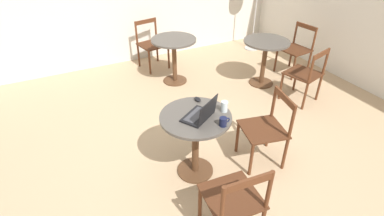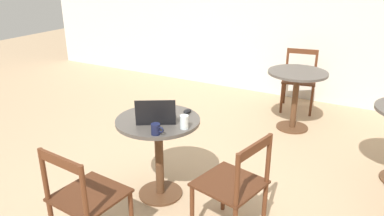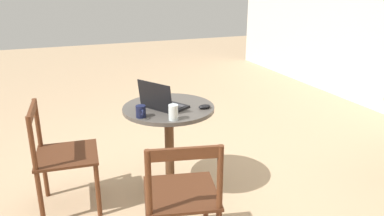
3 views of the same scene
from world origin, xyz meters
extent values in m
plane|color=tan|center=(0.00, 0.00, 0.00)|extent=(16.00, 16.00, 0.00)
cylinder|color=#51331E|center=(-0.13, -0.05, 0.01)|extent=(0.40, 0.40, 0.02)
cylinder|color=#51331E|center=(-0.13, -0.05, 0.37)|extent=(0.08, 0.08, 0.71)
cylinder|color=#4C4742|center=(-0.13, -0.05, 0.74)|extent=(0.73, 0.73, 0.03)
cylinder|color=#562D19|center=(-0.39, -0.63, 0.22)|extent=(0.04, 0.04, 0.44)
cylinder|color=#562D19|center=(0.02, -0.66, 0.22)|extent=(0.04, 0.04, 0.44)
cylinder|color=#562D19|center=(-0.42, -1.03, 0.22)|extent=(0.04, 0.04, 0.44)
cylinder|color=#562D19|center=(-0.02, -1.07, 0.22)|extent=(0.04, 0.04, 0.44)
cube|color=#492715|center=(-0.20, -0.85, 0.45)|extent=(0.49, 0.49, 0.02)
cylinder|color=#562D19|center=(-0.42, -1.03, 0.65)|extent=(0.04, 0.04, 0.40)
cylinder|color=#562D19|center=(-0.02, -1.07, 0.65)|extent=(0.04, 0.04, 0.40)
cube|color=#562D19|center=(-0.22, -1.05, 0.82)|extent=(0.43, 0.06, 0.07)
cylinder|color=#562D19|center=(0.38, -0.37, 0.22)|extent=(0.04, 0.04, 0.44)
cylinder|color=#562D19|center=(0.47, 0.02, 0.22)|extent=(0.04, 0.04, 0.44)
cube|color=#492715|center=(0.62, -0.22, 0.45)|extent=(0.54, 0.54, 0.02)
cylinder|color=#562D19|center=(0.77, -0.46, 0.65)|extent=(0.04, 0.04, 0.40)
cylinder|color=#562D19|center=(0.86, -0.06, 0.65)|extent=(0.04, 0.04, 0.40)
cube|color=#562D19|center=(0.82, -0.26, 0.82)|extent=(0.12, 0.43, 0.07)
cube|color=black|center=(-0.13, -0.08, 0.77)|extent=(0.39, 0.35, 0.02)
cube|color=#38383D|center=(-0.14, -0.06, 0.78)|extent=(0.30, 0.24, 0.00)
cube|color=black|center=(-0.07, -0.18, 0.88)|extent=(0.30, 0.20, 0.21)
cube|color=black|center=(-0.07, -0.17, 0.88)|extent=(0.27, 0.18, 0.19)
ellipsoid|color=black|center=(0.02, 0.20, 0.77)|extent=(0.06, 0.10, 0.03)
cylinder|color=#141938|center=(0.02, -0.31, 0.80)|extent=(0.07, 0.07, 0.09)
torus|color=#141938|center=(0.07, -0.31, 0.81)|extent=(0.05, 0.01, 0.05)
cylinder|color=silver|center=(0.16, -0.11, 0.82)|extent=(0.07, 0.07, 0.11)
camera|label=1|loc=(-1.27, -2.21, 2.46)|focal=28.00mm
camera|label=2|loc=(1.55, -2.49, 2.02)|focal=35.00mm
camera|label=3|loc=(2.55, -0.89, 1.72)|focal=35.00mm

